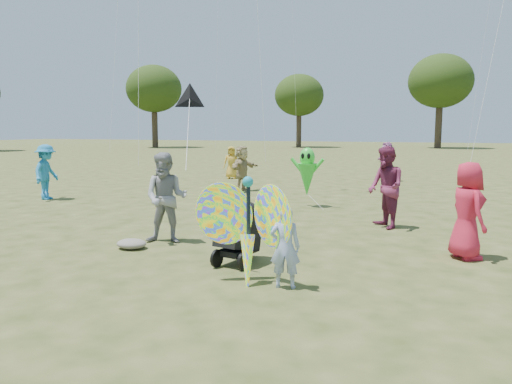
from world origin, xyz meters
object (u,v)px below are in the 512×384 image
(crowd_a, at_px, (467,211))
(crowd_d, at_px, (242,168))
(child_girl, at_px, (285,247))
(jogging_stroller, at_px, (239,228))
(crowd_g, at_px, (231,163))
(alien_kite, at_px, (307,174))
(crowd_j, at_px, (387,162))
(butterfly_kite, at_px, (248,229))
(adult_man, at_px, (166,198))
(crowd_i, at_px, (46,172))
(crowd_e, at_px, (386,187))

(crowd_a, distance_m, crowd_d, 10.53)
(child_girl, distance_m, jogging_stroller, 1.52)
(crowd_g, height_order, alien_kite, alien_kite)
(child_girl, relative_size, crowd_j, 0.70)
(child_girl, distance_m, crowd_a, 3.69)
(child_girl, height_order, jogging_stroller, child_girl)
(child_girl, xyz_separation_m, butterfly_kite, (-0.58, 0.00, 0.21))
(adult_man, relative_size, crowd_d, 1.09)
(adult_man, xyz_separation_m, butterfly_kite, (2.52, -1.88, -0.10))
(child_girl, distance_m, adult_man, 3.64)
(adult_man, bearing_deg, child_girl, -46.48)
(crowd_g, height_order, jogging_stroller, crowd_g)
(crowd_i, relative_size, jogging_stroller, 1.61)
(crowd_j, bearing_deg, child_girl, -17.70)
(child_girl, relative_size, crowd_d, 0.72)
(child_girl, bearing_deg, crowd_d, -75.40)
(crowd_e, distance_m, alien_kite, 3.51)
(adult_man, bearing_deg, crowd_j, 63.48)
(crowd_j, bearing_deg, crowd_g, -97.61)
(crowd_i, height_order, butterfly_kite, crowd_i)
(adult_man, height_order, crowd_d, adult_man)
(crowd_g, xyz_separation_m, butterfly_kite, (6.54, -14.21, 0.07))
(crowd_a, bearing_deg, crowd_e, 8.14)
(crowd_e, xyz_separation_m, crowd_i, (-10.79, 0.88, -0.06))
(child_girl, relative_size, alien_kite, 0.69)
(crowd_a, height_order, alien_kite, alien_kite)
(child_girl, xyz_separation_m, crowd_d, (-4.91, 10.20, 0.24))
(child_girl, relative_size, crowd_g, 0.81)
(adult_man, relative_size, alien_kite, 1.05)
(jogging_stroller, xyz_separation_m, butterfly_kite, (0.56, -1.01, 0.20))
(adult_man, distance_m, crowd_a, 5.64)
(crowd_e, distance_m, jogging_stroller, 4.45)
(adult_man, distance_m, crowd_g, 12.97)
(jogging_stroller, bearing_deg, crowd_i, 163.66)
(adult_man, height_order, crowd_j, adult_man)
(adult_man, xyz_separation_m, crowd_j, (2.76, 13.69, -0.05))
(crowd_j, distance_m, alien_kite, 8.26)
(crowd_d, distance_m, crowd_j, 7.05)
(crowd_e, bearing_deg, child_girl, -42.30)
(adult_man, xyz_separation_m, alien_kite, (1.40, 5.54, 0.06))
(crowd_a, relative_size, crowd_e, 0.90)
(alien_kite, bearing_deg, jogging_stroller, -85.03)
(crowd_e, bearing_deg, butterfly_kite, -48.64)
(crowd_i, bearing_deg, child_girl, -133.52)
(adult_man, bearing_deg, jogging_stroller, -39.27)
(crowd_e, bearing_deg, crowd_i, -127.52)
(adult_man, height_order, crowd_e, crowd_e)
(crowd_a, bearing_deg, jogging_stroller, 87.16)
(crowd_d, height_order, crowd_g, crowd_d)
(crowd_d, height_order, jogging_stroller, crowd_d)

